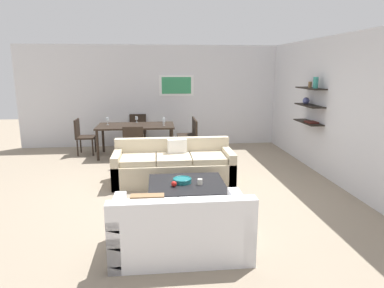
{
  "coord_description": "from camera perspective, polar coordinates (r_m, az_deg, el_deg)",
  "views": [
    {
      "loc": [
        -0.27,
        -5.87,
        2.11
      ],
      "look_at": [
        0.36,
        0.2,
        0.75
      ],
      "focal_mm": 32.11,
      "sensor_mm": 36.0,
      "label": 1
    }
  ],
  "objects": [
    {
      "name": "ground_plane",
      "position": [
        6.24,
        -3.09,
        -7.21
      ],
      "size": [
        18.0,
        18.0,
        0.0
      ],
      "primitive_type": "plane",
      "color": "gray"
    },
    {
      "name": "dining_chair_right_far",
      "position": [
        8.72,
        -0.46,
        1.96
      ],
      "size": [
        0.44,
        0.44,
        0.88
      ],
      "color": "black",
      "rests_on": "ground"
    },
    {
      "name": "dining_chair_foot",
      "position": [
        7.6,
        -9.65,
        0.2
      ],
      "size": [
        0.44,
        0.44,
        0.88
      ],
      "color": "black",
      "rests_on": "ground"
    },
    {
      "name": "dining_chair_right_near",
      "position": [
        8.29,
        -0.17,
        1.4
      ],
      "size": [
        0.44,
        0.44,
        0.88
      ],
      "color": "black",
      "rests_on": "ground"
    },
    {
      "name": "coffee_table",
      "position": [
        5.36,
        -0.87,
        -8.46
      ],
      "size": [
        1.16,
        1.03,
        0.38
      ],
      "color": "black",
      "rests_on": "ground"
    },
    {
      "name": "apple_on_coffee_table",
      "position": [
        5.14,
        -3.01,
        -6.63
      ],
      "size": [
        0.08,
        0.08,
        0.08
      ],
      "primitive_type": "sphere",
      "color": "red",
      "rests_on": "coffee_table"
    },
    {
      "name": "sofa_beige",
      "position": [
        6.47,
        -3.08,
        -3.76
      ],
      "size": [
        2.21,
        0.9,
        0.78
      ],
      "color": "beige",
      "rests_on": "ground"
    },
    {
      "name": "decorative_bowl",
      "position": [
        5.3,
        -1.64,
        -6.04
      ],
      "size": [
        0.29,
        0.29,
        0.07
      ],
      "color": "#19666B",
      "rests_on": "coffee_table"
    },
    {
      "name": "wine_glass_right_far",
      "position": [
        8.52,
        -4.73,
        4.14
      ],
      "size": [
        0.06,
        0.06,
        0.16
      ],
      "color": "silver",
      "rests_on": "dining_table"
    },
    {
      "name": "right_wall_shelf_unit",
      "position": [
        7.31,
        21.08,
        5.76
      ],
      "size": [
        0.34,
        8.2,
        2.7
      ],
      "color": "silver",
      "rests_on": "ground"
    },
    {
      "name": "dining_chair_left_far",
      "position": [
        8.87,
        -17.78,
        1.54
      ],
      "size": [
        0.44,
        0.44,
        0.88
      ],
      "color": "black",
      "rests_on": "ground"
    },
    {
      "name": "dining_chair_head",
      "position": [
        9.36,
        -8.97,
        2.54
      ],
      "size": [
        0.44,
        0.44,
        0.88
      ],
      "color": "black",
      "rests_on": "ground"
    },
    {
      "name": "dining_table",
      "position": [
        8.45,
        -9.32,
        2.68
      ],
      "size": [
        1.84,
        0.98,
        0.75
      ],
      "color": "black",
      "rests_on": "ground"
    },
    {
      "name": "wine_glass_right_near",
      "position": [
        8.29,
        -4.69,
        3.89
      ],
      "size": [
        0.06,
        0.06,
        0.17
      ],
      "color": "silver",
      "rests_on": "dining_table"
    },
    {
      "name": "wine_glass_head",
      "position": [
        8.85,
        -9.2,
        4.23
      ],
      "size": [
        0.07,
        0.07,
        0.15
      ],
      "color": "silver",
      "rests_on": "dining_table"
    },
    {
      "name": "back_wall_unit",
      "position": [
        9.45,
        -2.44,
        7.97
      ],
      "size": [
        8.4,
        0.09,
        2.7
      ],
      "color": "silver",
      "rests_on": "ground"
    },
    {
      "name": "wine_glass_left_far",
      "position": [
        8.61,
        -13.87,
        3.98
      ],
      "size": [
        0.07,
        0.07,
        0.18
      ],
      "color": "silver",
      "rests_on": "dining_table"
    },
    {
      "name": "loveseat_white",
      "position": [
        4.08,
        -2.01,
        -13.91
      ],
      "size": [
        1.57,
        0.9,
        0.78
      ],
      "color": "white",
      "rests_on": "ground"
    },
    {
      "name": "candle_jar",
      "position": [
        5.22,
        1.33,
        -6.29
      ],
      "size": [
        0.08,
        0.08,
        0.09
      ],
      "primitive_type": "cylinder",
      "color": "silver",
      "rests_on": "coffee_table"
    }
  ]
}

